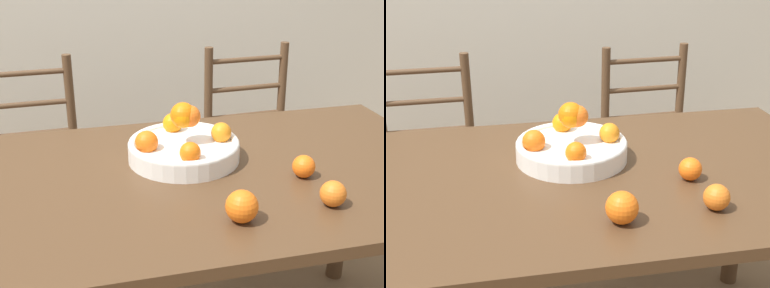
% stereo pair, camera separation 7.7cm
% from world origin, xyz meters
% --- Properties ---
extents(dining_table, '(2.00, 0.93, 0.78)m').
position_xyz_m(dining_table, '(0.00, 0.00, 0.69)').
color(dining_table, '#4C331E').
rests_on(dining_table, ground_plane).
extents(fruit_bowl, '(0.35, 0.35, 0.19)m').
position_xyz_m(fruit_bowl, '(0.16, 0.11, 0.83)').
color(fruit_bowl, white).
rests_on(fruit_bowl, dining_table).
extents(orange_loose_0, '(0.07, 0.07, 0.07)m').
position_xyz_m(orange_loose_0, '(0.47, -0.10, 0.81)').
color(orange_loose_0, orange).
rests_on(orange_loose_0, dining_table).
extents(orange_loose_1, '(0.07, 0.07, 0.07)m').
position_xyz_m(orange_loose_1, '(0.48, -0.28, 0.81)').
color(orange_loose_1, orange).
rests_on(orange_loose_1, dining_table).
extents(orange_loose_2, '(0.08, 0.08, 0.08)m').
position_xyz_m(orange_loose_2, '(0.22, -0.29, 0.82)').
color(orange_loose_2, orange).
rests_on(orange_loose_2, dining_table).
extents(chair_left, '(0.43, 0.41, 0.94)m').
position_xyz_m(chair_left, '(-0.35, 0.79, 0.46)').
color(chair_left, '#513823').
rests_on(chair_left, ground_plane).
extents(chair_right, '(0.44, 0.42, 0.94)m').
position_xyz_m(chair_right, '(0.67, 0.79, 0.46)').
color(chair_right, '#513823').
rests_on(chair_right, ground_plane).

